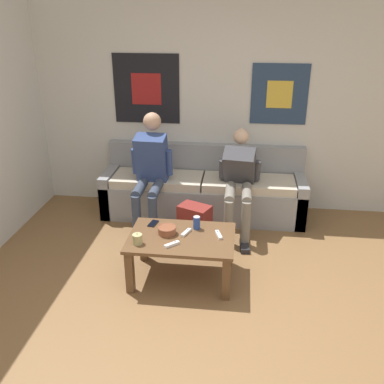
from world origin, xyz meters
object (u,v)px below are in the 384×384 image
Objects in this scene: game_controller_near_right at (186,233)px; game_controller_far_center at (172,244)px; cell_phone at (153,223)px; drink_can_blue at (197,223)px; person_seated_teen at (239,179)px; backpack at (194,225)px; person_seated_adult at (150,168)px; game_controller_near_left at (219,235)px; coffee_table at (182,244)px; pillar_candle at (137,239)px; couch at (203,192)px; ceramic_bowl at (167,230)px.

game_controller_near_right is 1.14× the size of game_controller_far_center.
drink_can_blue is at bearing -5.68° from cell_phone.
person_seated_teen reaches higher than backpack.
person_seated_teen is at bearing 40.55° from backpack.
person_seated_adult is 8.64× the size of game_controller_near_left.
drink_can_blue is at bearing -54.74° from person_seated_adult.
person_seated_teen is 7.40× the size of game_controller_near_left.
cell_phone reaches higher than coffee_table.
game_controller_near_right is (0.40, 0.23, -0.03)m from pillar_candle.
game_controller_near_left is (0.21, -0.12, -0.05)m from drink_can_blue.
couch is at bearing 92.49° from drink_can_blue.
backpack is 2.50× the size of ceramic_bowl.
drink_can_blue is (0.62, -0.87, -0.19)m from person_seated_adult.
couch is at bearing 87.24° from coffee_table.
game_controller_near_right is 1.00× the size of cell_phone.
couch is 18.54× the size of game_controller_far_center.
backpack is (-0.03, -0.71, -0.09)m from couch.
couch is at bearing 87.67° from backpack.
couch reaches higher than coffee_table.
cell_phone is at bearing 174.32° from drink_can_blue.
game_controller_far_center is (-0.55, -1.22, -0.16)m from person_seated_teen.
game_controller_far_center is at bearing -94.67° from couch.
person_seated_teen is at bearing 65.75° from game_controller_far_center.
backpack is (0.04, 0.66, -0.15)m from coffee_table.
pillar_candle is at bearing -154.57° from coffee_table.
ceramic_bowl is at bearing -172.92° from game_controller_near_right.
game_controller_far_center is at bearing -112.79° from game_controller_near_right.
backpack is at bearing 99.25° from drink_can_blue.
couch is 16.20× the size of game_controller_near_left.
person_seated_adult reaches higher than game_controller_near_left.
person_seated_adult is at bearing 118.46° from game_controller_near_right.
coffee_table is 0.25m from drink_can_blue.
backpack is 0.71m from ceramic_bowl.
coffee_table is 6.54× the size of game_controller_near_right.
coffee_table is 6.53× the size of cell_phone.
couch reaches higher than ceramic_bowl.
backpack is 0.59m from drink_can_blue.
ceramic_bowl is 1.33× the size of game_controller_far_center.
game_controller_near_left is at bearing -49.99° from person_seated_adult.
drink_can_blue reaches higher than game_controller_near_right.
couch is at bearing 72.44° from cell_phone.
pillar_candle is at bearing -83.63° from person_seated_adult.
person_seated_teen is 0.97m from drink_can_blue.
drink_can_blue is at bearing 54.02° from coffee_table.
coffee_table is 5.60× the size of ceramic_bowl.
coffee_table is at bearing -122.13° from game_controller_near_right.
cell_phone is (0.20, -0.83, -0.25)m from person_seated_adult.
game_controller_near_left reaches higher than cell_phone.
couch is 1.36m from game_controller_near_left.
couch is 1.24m from cell_phone.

